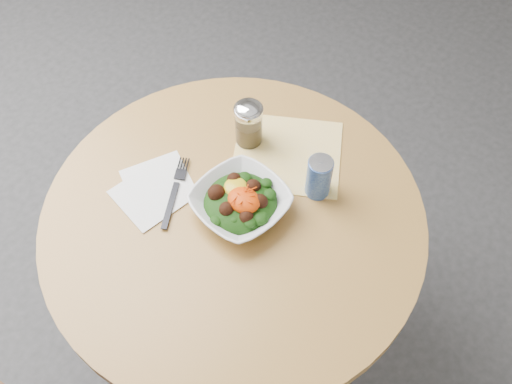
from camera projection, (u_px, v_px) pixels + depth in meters
ground at (240, 331)px, 1.95m from camera, size 6.00×6.00×0.00m
table at (236, 254)px, 1.49m from camera, size 0.90×0.90×0.75m
cloth_napkin at (287, 154)px, 1.43m from camera, size 0.35×0.34×0.00m
paper_napkins at (155, 189)px, 1.37m from camera, size 0.21×0.23×0.00m
salad_bowl at (240, 202)px, 1.31m from camera, size 0.24×0.24×0.08m
fork at (175, 190)px, 1.36m from camera, size 0.11×0.19×0.00m
spice_shaker at (249, 123)px, 1.40m from camera, size 0.07×0.07×0.13m
beverage_can at (319, 177)px, 1.32m from camera, size 0.06×0.06×0.11m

